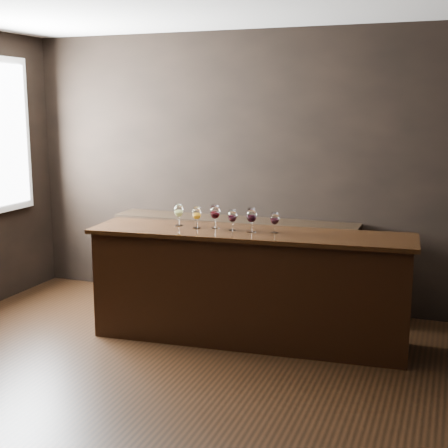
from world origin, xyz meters
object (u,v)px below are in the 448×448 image
(glass_white, at_px, (179,211))
(glass_red_c, at_px, (251,216))
(back_bar_shelf, at_px, (234,262))
(glass_red_a, at_px, (215,213))
(bar_counter, at_px, (249,289))
(glass_amber, at_px, (197,214))
(glass_red_d, at_px, (275,219))
(glass_red_b, at_px, (232,216))

(glass_white, height_order, glass_red_c, glass_red_c)
(glass_white, xyz_separation_m, glass_red_c, (0.70, -0.05, 0.01))
(back_bar_shelf, bearing_deg, glass_red_a, -81.28)
(bar_counter, distance_m, glass_white, 0.94)
(glass_white, xyz_separation_m, glass_amber, (0.20, -0.05, -0.01))
(glass_red_c, height_order, glass_red_d, glass_red_c)
(back_bar_shelf, relative_size, glass_white, 12.87)
(glass_amber, relative_size, glass_red_c, 0.90)
(back_bar_shelf, distance_m, glass_red_a, 1.09)
(bar_counter, distance_m, glass_amber, 0.80)
(bar_counter, relative_size, back_bar_shelf, 1.07)
(glass_amber, bearing_deg, glass_red_b, 2.20)
(glass_amber, xyz_separation_m, glass_red_a, (0.16, 0.05, 0.01))
(glass_red_a, bearing_deg, bar_counter, -5.50)
(back_bar_shelf, height_order, glass_red_d, glass_red_d)
(glass_amber, distance_m, glass_red_d, 0.70)
(glass_amber, xyz_separation_m, glass_red_d, (0.70, 0.04, -0.01))
(glass_red_c, bearing_deg, glass_amber, -179.85)
(glass_white, relative_size, glass_red_d, 1.13)
(bar_counter, xyz_separation_m, glass_red_d, (0.22, 0.03, 0.63))
(bar_counter, height_order, glass_red_c, glass_red_c)
(glass_white, relative_size, glass_red_a, 0.95)
(glass_red_a, height_order, glass_red_d, glass_red_a)
(glass_white, bearing_deg, bar_counter, -2.79)
(glass_red_a, distance_m, glass_red_d, 0.55)
(glass_amber, height_order, glass_red_d, glass_amber)
(glass_white, xyz_separation_m, glass_red_b, (0.53, -0.04, -0.01))
(bar_counter, height_order, glass_red_b, glass_red_b)
(glass_amber, bearing_deg, glass_red_d, 3.57)
(glass_amber, bearing_deg, glass_red_a, 16.74)
(glass_red_c, bearing_deg, glass_white, 176.16)
(glass_red_a, bearing_deg, glass_white, 179.76)
(glass_amber, relative_size, glass_red_b, 1.03)
(glass_red_b, xyz_separation_m, glass_red_c, (0.18, -0.01, 0.02))
(glass_white, distance_m, glass_amber, 0.20)
(glass_red_a, height_order, glass_red_b, glass_red_a)
(bar_counter, distance_m, glass_red_b, 0.65)
(back_bar_shelf, relative_size, glass_red_b, 13.95)
(glass_red_c, bearing_deg, bar_counter, 146.49)
(glass_red_d, bearing_deg, glass_red_b, -175.20)
(bar_counter, bearing_deg, glass_white, 172.58)
(glass_red_b, relative_size, glass_red_c, 0.88)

